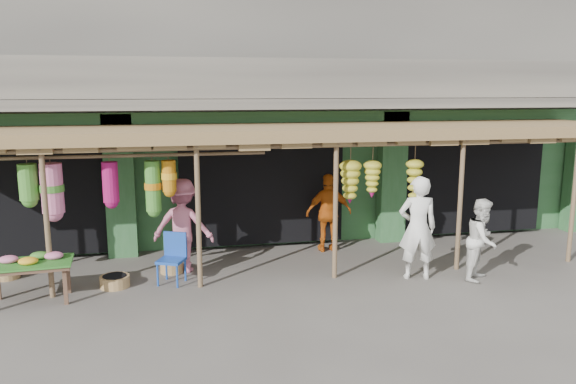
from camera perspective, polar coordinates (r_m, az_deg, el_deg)
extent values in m
plane|color=#514C47|center=(10.69, -0.79, -8.69)|extent=(80.00, 80.00, 0.00)
cube|color=gray|center=(15.10, -4.54, 16.15)|extent=(16.00, 6.00, 4.00)
cube|color=#2D6033|center=(15.31, -4.42, 2.95)|extent=(16.00, 5.70, 3.00)
cube|color=gray|center=(11.72, -2.36, 8.98)|extent=(16.00, 0.90, 0.22)
cube|color=gray|center=(11.32, -2.04, 11.45)|extent=(16.00, 0.10, 0.80)
cube|color=#2D6033|center=(12.13, -2.65, 7.37)|extent=(16.00, 0.35, 0.35)
cube|color=yellow|center=(12.31, -26.37, 5.87)|extent=(1.70, 0.06, 0.55)
cube|color=#B21414|center=(12.27, -26.42, 5.86)|extent=(1.30, 0.02, 0.30)
cube|color=black|center=(13.46, -24.80, 0.29)|extent=(3.60, 2.00, 2.50)
cube|color=black|center=(13.23, -3.24, 1.09)|extent=(3.60, 2.00, 2.50)
cube|color=black|center=(14.79, 16.31, 1.69)|extent=(3.60, 2.00, 2.50)
cube|color=#2D6033|center=(12.18, -16.67, 0.56)|extent=(0.60, 0.35, 3.00)
cube|color=#2D6033|center=(13.08, 10.50, 1.49)|extent=(0.60, 0.35, 3.00)
cylinder|color=brown|center=(10.19, -23.30, -2.92)|extent=(0.09, 0.09, 2.60)
cylinder|color=brown|center=(9.97, -9.09, -2.45)|extent=(0.09, 0.09, 2.60)
cylinder|color=brown|center=(10.37, 4.84, -1.85)|extent=(0.09, 0.09, 2.60)
cylinder|color=brown|center=(11.32, 17.07, -1.23)|extent=(0.09, 0.09, 2.60)
cylinder|color=brown|center=(12.70, 27.03, -0.68)|extent=(0.09, 0.09, 2.60)
cylinder|color=brown|center=(9.90, -2.03, 4.63)|extent=(12.90, 0.08, 0.08)
cylinder|color=brown|center=(10.24, -17.80, 3.48)|extent=(5.50, 0.06, 0.06)
cube|color=brown|center=(11.01, -1.70, 6.17)|extent=(14.00, 2.70, 0.22)
cube|color=brown|center=(10.03, -21.68, -8.98)|extent=(0.07, 0.07, 0.59)
cube|color=brown|center=(10.55, -21.43, -8.00)|extent=(0.07, 0.07, 0.59)
cube|color=brown|center=(10.26, -24.77, -6.83)|extent=(1.35, 0.85, 0.06)
cube|color=#26661E|center=(10.25, -24.79, -6.58)|extent=(1.40, 0.90, 0.03)
ellipsoid|color=pink|center=(10.37, -26.53, -6.15)|extent=(0.31, 0.26, 0.13)
ellipsoid|color=yellow|center=(10.15, -24.89, -6.38)|extent=(0.31, 0.26, 0.13)
ellipsoid|color=pink|center=(10.29, -22.70, -5.98)|extent=(0.31, 0.26, 0.13)
ellipsoid|color=#479230|center=(10.39, -23.92, -5.92)|extent=(0.31, 0.26, 0.13)
cylinder|color=#1944A5|center=(10.45, -13.10, -8.23)|extent=(0.04, 0.04, 0.42)
cylinder|color=#1944A5|center=(10.30, -11.20, -8.43)|extent=(0.04, 0.04, 0.42)
cylinder|color=#1944A5|center=(10.77, -12.25, -7.62)|extent=(0.04, 0.04, 0.42)
cylinder|color=#1944A5|center=(10.62, -10.39, -7.80)|extent=(0.04, 0.04, 0.42)
cube|color=#1944A5|center=(10.46, -11.78, -6.83)|extent=(0.58, 0.58, 0.05)
cube|color=#1944A5|center=(10.57, -11.38, -5.21)|extent=(0.42, 0.21, 0.47)
cylinder|color=brown|center=(11.85, -26.60, -7.42)|extent=(0.48, 0.48, 0.18)
cylinder|color=olive|center=(10.65, -17.18, -8.67)|extent=(0.66, 0.66, 0.20)
cylinder|color=#977346|center=(11.18, -11.72, -7.49)|extent=(0.44, 0.44, 0.20)
imported|color=white|center=(10.67, 13.03, -3.56)|extent=(0.78, 0.58, 1.94)
imported|color=silver|center=(10.98, 19.12, -4.58)|extent=(0.94, 0.94, 1.53)
imported|color=#C25712|center=(12.18, 4.17, -2.12)|extent=(1.01, 0.44, 1.71)
imported|color=#C36781|center=(10.99, -10.64, -3.37)|extent=(1.31, 0.95, 1.82)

